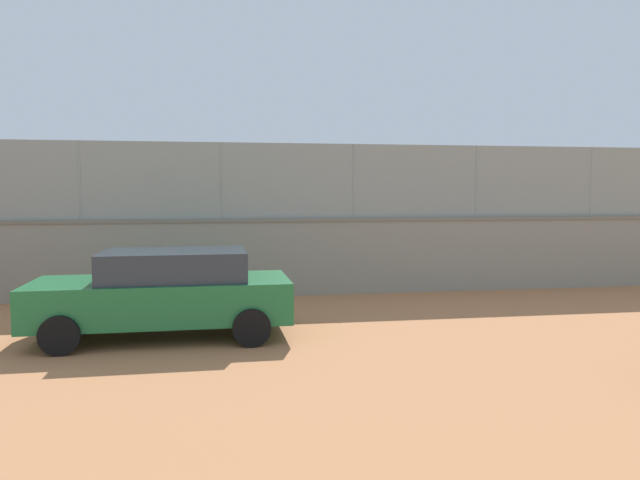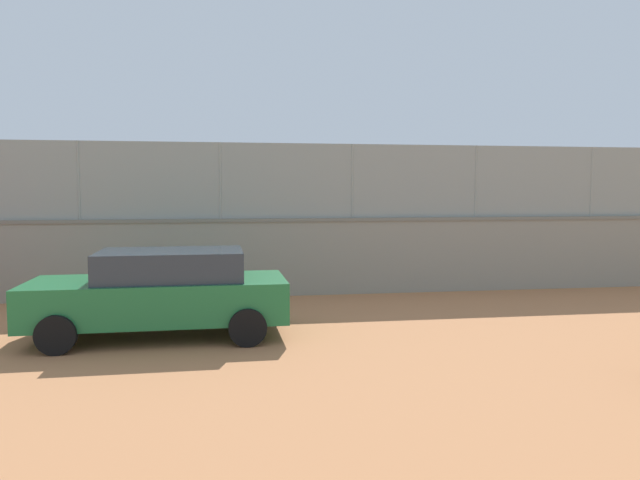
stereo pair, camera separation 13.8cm
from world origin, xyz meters
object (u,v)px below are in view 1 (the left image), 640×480
object	(u,v)px
player_foreground_swinging	(319,241)
sports_ball	(458,260)
player_baseline_waiting	(292,238)
player_near_wall_returning	(411,231)
parked_car_green	(165,292)

from	to	relation	value
player_foreground_swinging	sports_ball	xyz separation A→B (m)	(-5.08, -0.75, -0.79)
sports_ball	player_baseline_waiting	bearing A→B (deg)	-10.44
player_near_wall_returning	sports_ball	world-z (taller)	player_near_wall_returning
player_foreground_swinging	sports_ball	bearing A→B (deg)	-171.64
player_near_wall_returning	parked_car_green	size ratio (longest dim) A/B	0.38
player_near_wall_returning	sports_ball	xyz separation A→B (m)	(-1.08, 2.30, -0.90)
player_foreground_swinging	sports_ball	size ratio (longest dim) A/B	9.05
player_near_wall_returning	player_baseline_waiting	world-z (taller)	player_near_wall_returning
player_baseline_waiting	sports_ball	xyz separation A→B (m)	(-5.83, 1.07, -0.77)
player_near_wall_returning	parked_car_green	distance (m)	14.57
player_foreground_swinging	parked_car_green	world-z (taller)	parked_car_green
parked_car_green	player_near_wall_returning	bearing A→B (deg)	-122.78
player_foreground_swinging	player_near_wall_returning	bearing A→B (deg)	-142.71
player_near_wall_returning	sports_ball	distance (m)	2.70
player_near_wall_returning	player_baseline_waiting	bearing A→B (deg)	14.49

